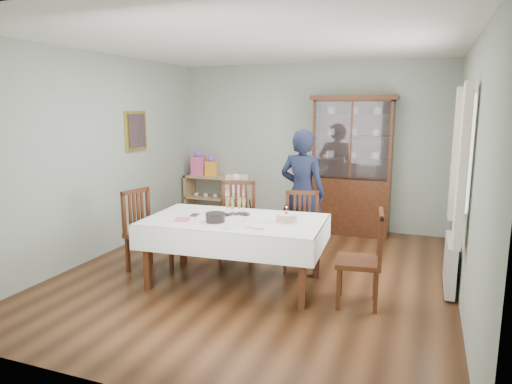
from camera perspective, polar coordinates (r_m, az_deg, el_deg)
The scene contains 25 objects.
floor at distance 5.64m, azimuth 0.14°, elevation -10.18°, with size 5.00×5.00×0.00m, color #593319.
room_shell at distance 5.78m, azimuth 2.01°, elevation 7.66°, with size 5.00×5.00×5.00m.
dining_table at distance 5.24m, azimuth -2.64°, elevation -7.36°, with size 2.07×1.28×0.76m.
china_cabinet at distance 7.33m, azimuth 11.92°, elevation 3.49°, with size 1.30×0.48×2.18m.
sideboard at distance 8.22m, azimuth -5.73°, elevation -0.69°, with size 0.90×0.38×0.80m.
picture_frame at distance 7.04m, azimuth -14.79°, elevation 7.40°, with size 0.04×0.48×0.58m, color gold.
window at distance 5.27m, azimuth 24.72°, elevation 4.74°, with size 0.04×1.02×1.22m, color white.
curtain_left at distance 4.66m, azimuth 24.39°, elevation 2.89°, with size 0.07×0.30×1.55m, color silver.
curtain_right at distance 5.89m, azimuth 23.67°, elevation 4.36°, with size 0.07×0.30×1.55m, color silver.
radiator at distance 5.52m, azimuth 23.09°, elevation -8.22°, with size 0.10×0.80×0.55m, color white.
chair_far_left at distance 5.99m, azimuth -2.38°, elevation -5.81°, with size 0.58×0.58×1.04m.
chair_far_right at distance 5.72m, azimuth 5.62°, elevation -6.89°, with size 0.51×0.51×0.96m.
chair_end_left at distance 5.80m, azimuth -13.31°, elevation -6.74°, with size 0.54×0.54×1.01m.
chair_end_right at distance 4.84m, azimuth 12.82°, elevation -10.30°, with size 0.49×0.49×0.98m.
woman at distance 6.15m, azimuth 5.80°, elevation -0.16°, with size 0.63×0.41×1.72m, color black.
high_chair at distance 6.83m, azimuth -2.46°, elevation -2.93°, with size 0.58×0.58×1.03m.
champagne_tray at distance 5.27m, azimuth -2.54°, elevation -2.32°, with size 0.33×0.33×0.20m.
birthday_cake at distance 4.98m, azimuth 3.82°, elevation -3.27°, with size 0.26×0.26×0.18m.
plate_stack_dark at distance 5.01m, azimuth -5.11°, elevation -3.17°, with size 0.21×0.21×0.10m, color black.
plate_stack_white at distance 4.79m, azimuth -2.50°, elevation -3.82°, with size 0.23×0.23×0.10m, color white.
napkin_stack at distance 5.13m, azimuth -9.21°, elevation -3.41°, with size 0.14×0.14×0.02m, color #DF528C.
cutlery at distance 5.35m, azimuth -8.03°, elevation -2.84°, with size 0.12×0.17×0.01m, color silver, non-canonical shape.
cake_knife at distance 4.73m, azimuth -0.52°, elevation -4.53°, with size 0.28×0.03×0.01m, color silver.
gift_bag_pink at distance 8.21m, azimuth -7.21°, elevation 3.51°, with size 0.26×0.18×0.45m.
gift_bag_orange at distance 8.10m, azimuth -5.63°, elevation 3.19°, with size 0.21×0.16×0.37m.
Camera 1 is at (1.84, -4.94, 2.00)m, focal length 32.00 mm.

